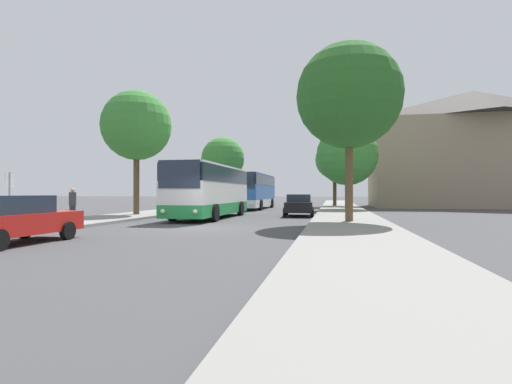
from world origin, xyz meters
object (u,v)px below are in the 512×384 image
at_px(bus_front, 210,190).
at_px(tree_right_far, 335,160).
at_px(parked_car_left_curb, 12,219).
at_px(tree_left_far, 223,159).
at_px(tree_right_mid, 347,155).
at_px(bus_middle, 254,191).
at_px(tree_left_near, 136,126).
at_px(pedestrian_waiting_far, 73,204).
at_px(tree_right_near, 349,96).
at_px(parked_car_right_near, 299,205).
at_px(bus_stop_sign, 9,193).

bearing_deg(bus_front, tree_right_far, 70.38).
distance_m(parked_car_left_curb, tree_left_far, 35.53).
relative_size(bus_front, tree_right_mid, 1.38).
bearing_deg(tree_right_far, bus_middle, -138.65).
relative_size(tree_left_near, tree_right_mid, 1.10).
height_order(pedestrian_waiting_far, tree_right_near, tree_right_near).
bearing_deg(tree_left_far, parked_car_left_curb, -85.21).
height_order(parked_car_right_near, bus_stop_sign, bus_stop_sign).
distance_m(bus_stop_sign, tree_left_near, 11.25).
distance_m(pedestrian_waiting_far, tree_right_near, 15.44).
distance_m(bus_stop_sign, tree_right_mid, 26.77).
relative_size(bus_stop_sign, tree_right_near, 0.25).
relative_size(parked_car_right_near, bus_stop_sign, 1.88).
relative_size(bus_front, bus_middle, 0.91).
relative_size(tree_right_near, tree_right_far, 1.24).
distance_m(bus_stop_sign, tree_right_near, 16.61).
bearing_deg(parked_car_left_curb, pedestrian_waiting_far, 115.23).
xyz_separation_m(bus_front, parked_car_left_curb, (-2.22, -13.57, -0.98)).
xyz_separation_m(bus_front, tree_left_far, (-5.16, 21.50, 3.89)).
xyz_separation_m(parked_car_left_curb, tree_right_near, (10.72, 10.37, 5.84)).
bearing_deg(tree_right_near, bus_middle, 115.41).
bearing_deg(bus_front, pedestrian_waiting_far, -133.96).
xyz_separation_m(parked_car_right_near, bus_stop_sign, (-11.40, -12.72, 0.83)).
distance_m(bus_front, bus_stop_sign, 11.26).
bearing_deg(tree_left_near, tree_right_near, -15.86).
distance_m(bus_front, parked_car_right_near, 6.34).
bearing_deg(tree_right_mid, tree_right_near, -91.73).
bearing_deg(bus_middle, parked_car_left_curb, -94.23).
xyz_separation_m(bus_stop_sign, tree_left_near, (0.55, 10.27, 4.56)).
height_order(pedestrian_waiting_far, tree_left_far, tree_left_far).
height_order(tree_left_near, tree_right_mid, tree_left_near).
distance_m(parked_car_left_curb, bus_stop_sign, 5.63).
distance_m(tree_left_far, tree_right_far, 13.09).
relative_size(bus_front, parked_car_right_near, 2.38).
relative_size(parked_car_left_curb, tree_left_near, 0.55).
height_order(pedestrian_waiting_far, tree_left_near, tree_left_near).
bearing_deg(tree_right_near, parked_car_right_near, 115.92).
relative_size(parked_car_right_near, tree_left_far, 0.55).
xyz_separation_m(bus_front, parked_car_right_near, (5.37, 3.21, -0.99)).
bearing_deg(tree_right_near, tree_right_far, 91.30).
bearing_deg(bus_middle, tree_right_near, -64.45).
relative_size(tree_right_mid, tree_right_far, 1.03).
height_order(bus_stop_sign, tree_right_far, tree_right_far).
xyz_separation_m(bus_middle, tree_right_far, (7.98, 7.02, 3.52)).
xyz_separation_m(bus_middle, bus_stop_sign, (-5.98, -24.30, -0.22)).
bearing_deg(bus_front, bus_stop_sign, -122.04).
bearing_deg(pedestrian_waiting_far, tree_right_near, 126.35).
height_order(bus_front, parked_car_left_curb, bus_front).
height_order(bus_middle, tree_right_near, tree_right_near).
bearing_deg(pedestrian_waiting_far, parked_car_left_curb, 49.77).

